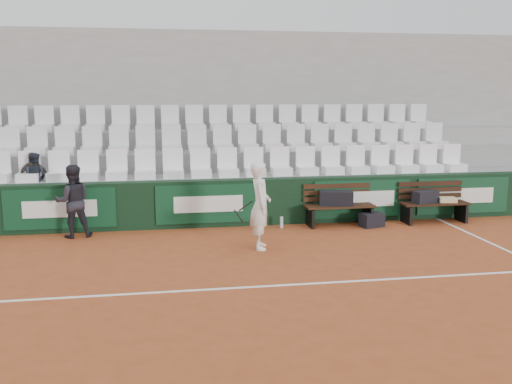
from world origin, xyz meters
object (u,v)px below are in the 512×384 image
bench_left (339,215)px  water_bottle_near (282,222)px  spectator_c (33,156)px  sports_bag_ground (372,220)px  sports_bag_right (425,197)px  tennis_player (260,205)px  sports_bag_left (336,198)px  ball_kid (73,201)px  spectator_b (32,156)px  bench_right (434,212)px  water_bottle_far (371,220)px

bench_left → water_bottle_near: bearing=-180.0°
spectator_c → sports_bag_ground: bearing=-171.3°
sports_bag_right → tennis_player: 4.20m
sports_bag_left → sports_bag_right: (2.02, -0.06, -0.02)m
bench_left → sports_bag_right: sports_bag_right is taller
sports_bag_right → ball_kid: bearing=-179.9°
bench_left → spectator_b: size_ratio=1.42×
bench_right → water_bottle_near: bench_right is taller
bench_right → bench_left: bearing=178.6°
bench_right → water_bottle_far: 1.53m
bench_right → spectator_c: 8.70m
water_bottle_near → tennis_player: (-0.72, -1.49, 0.69)m
tennis_player → spectator_b: bearing=151.3°
sports_bag_left → sports_bag_ground: 0.89m
spectator_b → water_bottle_near: bearing=160.6°
bench_right → sports_bag_right: 0.42m
bench_right → water_bottle_near: size_ratio=6.20×
water_bottle_near → spectator_b: spectator_b is taller
bench_left → water_bottle_near: (-1.27, -0.00, -0.10)m
water_bottle_near → ball_kid: size_ratio=0.17×
water_bottle_far → spectator_c: bearing=170.8°
water_bottle_far → sports_bag_ground: bearing=-48.9°
bench_right → water_bottle_far: size_ratio=5.67×
tennis_player → water_bottle_far: bearing=26.0°
water_bottle_far → spectator_b: (-7.04, 1.13, 1.39)m
sports_bag_right → bench_right: bearing=-3.7°
spectator_c → ball_kid: bearing=150.0°
sports_bag_right → water_bottle_near: (-3.21, 0.04, -0.46)m
bench_right → spectator_b: 8.72m
sports_bag_ground → tennis_player: bearing=-154.5°
sports_bag_left → spectator_c: size_ratio=0.68×
sports_bag_right → tennis_player: tennis_player is taller
sports_bag_left → water_bottle_near: size_ratio=2.93×
sports_bag_left → spectator_b: (-6.33, 0.91, 0.92)m
sports_bag_right → sports_bag_ground: 1.37m
sports_bag_ground → spectator_b: size_ratio=0.46×
sports_bag_right → water_bottle_far: (-1.30, -0.17, -0.45)m
bench_right → ball_kid: bearing=-180.0°
sports_bag_left → sports_bag_right: sports_bag_left is taller
bench_right → spectator_c: (-8.54, 0.98, 1.30)m
ball_kid → spectator_b: 1.56m
bench_right → sports_bag_ground: 1.52m
spectator_b → tennis_player: bearing=142.1°
ball_kid → spectator_c: spectator_c is taller
water_bottle_near → tennis_player: bearing=-115.9°
sports_bag_right → spectator_b: size_ratio=0.53×
spectator_b → spectator_c: size_ratio=1.01×
bench_right → sports_bag_left: size_ratio=2.11×
bench_left → tennis_player: size_ratio=0.93×
bench_right → water_bottle_far: bench_right is taller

